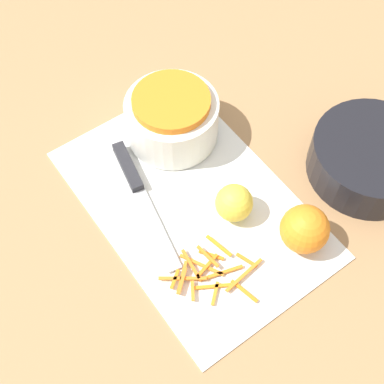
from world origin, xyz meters
name	(u,v)px	position (x,y,z in m)	size (l,w,h in m)	color
ground_plane	(192,204)	(0.00, 0.00, 0.00)	(4.00, 4.00, 0.00)	#9E754C
cutting_board	(192,203)	(0.00, 0.00, 0.00)	(0.45, 0.29, 0.01)	silver
bowl_speckled	(172,117)	(-0.13, 0.05, 0.05)	(0.16, 0.16, 0.09)	silver
bowl_dark	(370,158)	(0.12, 0.28, 0.03)	(0.20, 0.20, 0.07)	black
knife	(134,181)	(-0.08, -0.06, 0.01)	(0.25, 0.07, 0.02)	#232328
orange_left	(305,229)	(0.15, 0.10, 0.04)	(0.07, 0.07, 0.07)	orange
lemon	(234,203)	(0.05, 0.04, 0.04)	(0.06, 0.06, 0.06)	gold
peel_pile	(209,272)	(0.12, -0.05, 0.01)	(0.13, 0.15, 0.01)	orange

